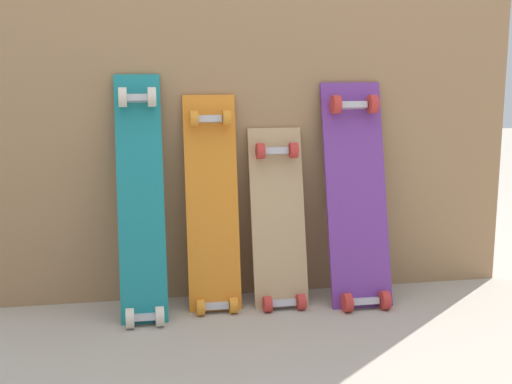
{
  "coord_description": "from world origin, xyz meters",
  "views": [
    {
      "loc": [
        -0.43,
        -2.45,
        0.89
      ],
      "look_at": [
        0.0,
        -0.07,
        0.42
      ],
      "focal_mm": 47.94,
      "sensor_mm": 36.0,
      "label": 1
    }
  ],
  "objects_px": {
    "skateboard_teal": "(141,206)",
    "skateboard_orange": "(213,212)",
    "skateboard_natural": "(279,227)",
    "skateboard_purple": "(357,202)"
  },
  "relations": [
    {
      "from": "skateboard_purple",
      "to": "skateboard_orange",
      "type": "bearing_deg",
      "value": 176.39
    },
    {
      "from": "skateboard_natural",
      "to": "skateboard_purple",
      "type": "distance_m",
      "value": 0.3
    },
    {
      "from": "skateboard_teal",
      "to": "skateboard_orange",
      "type": "distance_m",
      "value": 0.26
    },
    {
      "from": "skateboard_teal",
      "to": "skateboard_natural",
      "type": "relative_size",
      "value": 1.27
    },
    {
      "from": "skateboard_teal",
      "to": "skateboard_natural",
      "type": "distance_m",
      "value": 0.51
    },
    {
      "from": "skateboard_orange",
      "to": "skateboard_teal",
      "type": "bearing_deg",
      "value": -170.28
    },
    {
      "from": "skateboard_teal",
      "to": "skateboard_natural",
      "type": "bearing_deg",
      "value": 4.13
    },
    {
      "from": "skateboard_natural",
      "to": "skateboard_purple",
      "type": "bearing_deg",
      "value": -5.13
    },
    {
      "from": "skateboard_teal",
      "to": "skateboard_orange",
      "type": "xyz_separation_m",
      "value": [
        0.25,
        0.04,
        -0.04
      ]
    },
    {
      "from": "skateboard_natural",
      "to": "skateboard_orange",
      "type": "bearing_deg",
      "value": 178.21
    }
  ]
}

